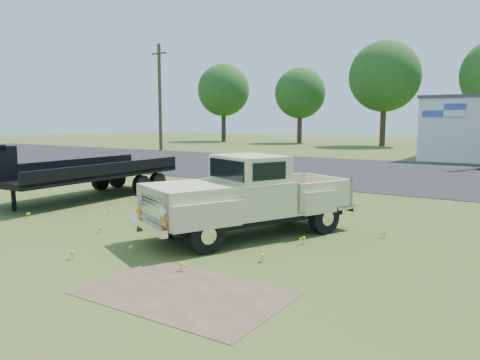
# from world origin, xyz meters

# --- Properties ---
(ground) EXTENTS (140.00, 140.00, 0.00)m
(ground) POSITION_xyz_m (0.00, 0.00, 0.00)
(ground) COLOR #374C18
(ground) RESTS_ON ground
(asphalt_lot) EXTENTS (90.00, 14.00, 0.02)m
(asphalt_lot) POSITION_xyz_m (0.00, 15.00, 0.00)
(asphalt_lot) COLOR black
(asphalt_lot) RESTS_ON ground
(dirt_patch_a) EXTENTS (3.00, 2.00, 0.01)m
(dirt_patch_a) POSITION_xyz_m (1.50, -3.00, 0.00)
(dirt_patch_a) COLOR brown
(dirt_patch_a) RESTS_ON ground
(dirt_patch_b) EXTENTS (2.20, 1.60, 0.01)m
(dirt_patch_b) POSITION_xyz_m (-2.00, 3.50, 0.00)
(dirt_patch_b) COLOR brown
(dirt_patch_b) RESTS_ON ground
(utility_pole_west) EXTENTS (1.60, 0.30, 9.00)m
(utility_pole_west) POSITION_xyz_m (-22.00, 22.00, 4.60)
(utility_pole_west) COLOR #3E2C1D
(utility_pole_west) RESTS_ON ground
(treeline_a) EXTENTS (6.40, 6.40, 9.52)m
(treeline_a) POSITION_xyz_m (-28.00, 40.00, 6.30)
(treeline_a) COLOR #392819
(treeline_a) RESTS_ON ground
(treeline_b) EXTENTS (5.76, 5.76, 8.57)m
(treeline_b) POSITION_xyz_m (-18.00, 41.00, 5.67)
(treeline_b) COLOR #392819
(treeline_b) RESTS_ON ground
(treeline_c) EXTENTS (7.04, 7.04, 10.47)m
(treeline_c) POSITION_xyz_m (-8.00, 39.50, 6.93)
(treeline_c) COLOR #392819
(treeline_c) RESTS_ON ground
(vintage_pickup_truck) EXTENTS (3.85, 5.33, 1.81)m
(vintage_pickup_truck) POSITION_xyz_m (0.41, 0.55, 0.90)
(vintage_pickup_truck) COLOR beige
(vintage_pickup_truck) RESTS_ON ground
(flatbed_trailer) EXTENTS (2.60, 7.09, 1.91)m
(flatbed_trailer) POSITION_xyz_m (-6.79, 1.92, 0.95)
(flatbed_trailer) COLOR black
(flatbed_trailer) RESTS_ON ground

